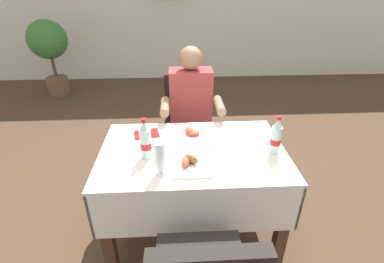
% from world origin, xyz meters
% --- Properties ---
extents(ground_plane, '(11.00, 11.00, 0.00)m').
position_xyz_m(ground_plane, '(0.00, 0.00, 0.00)').
color(ground_plane, '#473323').
extents(back_wall, '(11.00, 0.12, 2.74)m').
position_xyz_m(back_wall, '(0.00, 4.11, 1.37)').
color(back_wall, silver).
rests_on(back_wall, ground).
extents(main_dining_table, '(1.19, 0.77, 0.76)m').
position_xyz_m(main_dining_table, '(0.15, 0.19, 0.58)').
color(main_dining_table, white).
rests_on(main_dining_table, ground).
extents(chair_far_diner_seat, '(0.44, 0.50, 0.97)m').
position_xyz_m(chair_far_diner_seat, '(0.15, 0.97, 0.55)').
color(chair_far_diner_seat, black).
rests_on(chair_far_diner_seat, ground).
extents(seated_diner_far, '(0.50, 0.46, 1.26)m').
position_xyz_m(seated_diner_far, '(0.17, 0.86, 0.71)').
color(seated_diner_far, '#282D42').
rests_on(seated_diner_far, ground).
extents(plate_near_camera, '(0.24, 0.24, 0.07)m').
position_xyz_m(plate_near_camera, '(0.12, 0.01, 0.77)').
color(plate_near_camera, white).
rests_on(plate_near_camera, main_dining_table).
extents(plate_far_diner, '(0.23, 0.23, 0.06)m').
position_xyz_m(plate_far_diner, '(0.16, 0.36, 0.77)').
color(plate_far_diner, white).
rests_on(plate_far_diner, main_dining_table).
extents(beer_glass_left, '(0.07, 0.07, 0.20)m').
position_xyz_m(beer_glass_left, '(-0.05, -0.04, 0.86)').
color(beer_glass_left, white).
rests_on(beer_glass_left, main_dining_table).
extents(cola_bottle_primary, '(0.07, 0.07, 0.27)m').
position_xyz_m(cola_bottle_primary, '(-0.14, 0.12, 0.87)').
color(cola_bottle_primary, silver).
rests_on(cola_bottle_primary, main_dining_table).
extents(cola_bottle_secondary, '(0.07, 0.07, 0.25)m').
position_xyz_m(cola_bottle_secondary, '(0.66, 0.14, 0.87)').
color(cola_bottle_secondary, silver).
rests_on(cola_bottle_secondary, main_dining_table).
extents(napkin_cutlery_set, '(0.19, 0.20, 0.01)m').
position_xyz_m(napkin_cutlery_set, '(-0.17, 0.42, 0.76)').
color(napkin_cutlery_set, maroon).
rests_on(napkin_cutlery_set, main_dining_table).
extents(potted_plant_corner, '(0.59, 0.59, 1.19)m').
position_xyz_m(potted_plant_corner, '(-1.94, 3.26, 0.79)').
color(potted_plant_corner, brown).
rests_on(potted_plant_corner, ground).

